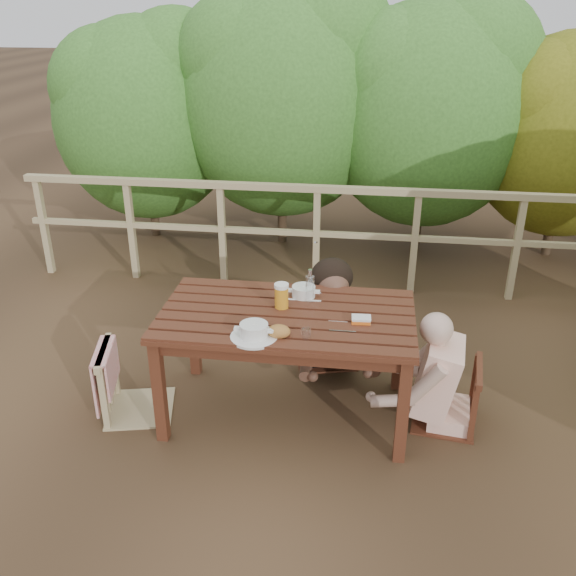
# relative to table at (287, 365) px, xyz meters

# --- Properties ---
(ground) EXTENTS (60.00, 60.00, 0.00)m
(ground) POSITION_rel_table_xyz_m (0.00, 0.00, -0.37)
(ground) COLOR #4F3721
(ground) RESTS_ON ground
(table) EXTENTS (1.60, 0.90, 0.74)m
(table) POSITION_rel_table_xyz_m (0.00, 0.00, 0.00)
(table) COLOR #3F1E12
(table) RESTS_ON ground
(chair_left) EXTENTS (0.54, 0.54, 0.91)m
(chair_left) POSITION_rel_table_xyz_m (-0.99, -0.12, 0.08)
(chair_left) COLOR tan
(chair_left) RESTS_ON ground
(chair_far) EXTENTS (0.54, 0.54, 0.89)m
(chair_far) POSITION_rel_table_xyz_m (0.20, 0.71, 0.08)
(chair_far) COLOR #3F1E12
(chair_far) RESTS_ON ground
(chair_right) EXTENTS (0.47, 0.47, 0.83)m
(chair_right) POSITION_rel_table_xyz_m (1.04, 0.04, 0.05)
(chair_right) COLOR #3F1E12
(chair_right) RESTS_ON ground
(woman) EXTENTS (0.70, 0.79, 1.36)m
(woman) POSITION_rel_table_xyz_m (0.20, 0.73, 0.31)
(woman) COLOR black
(woman) RESTS_ON ground
(diner_right) EXTENTS (0.70, 0.60, 1.28)m
(diner_right) POSITION_rel_table_xyz_m (1.07, 0.04, 0.27)
(diner_right) COLOR beige
(diner_right) RESTS_ON ground
(railing) EXTENTS (5.60, 0.10, 1.01)m
(railing) POSITION_rel_table_xyz_m (0.00, 2.00, 0.14)
(railing) COLOR tan
(railing) RESTS_ON ground
(hedge_row) EXTENTS (6.60, 1.60, 3.80)m
(hedge_row) POSITION_rel_table_xyz_m (0.40, 3.20, 1.53)
(hedge_row) COLOR #346523
(hedge_row) RESTS_ON ground
(soup_near) EXTENTS (0.28, 0.28, 0.09)m
(soup_near) POSITION_rel_table_xyz_m (-0.15, -0.32, 0.42)
(soup_near) COLOR silver
(soup_near) RESTS_ON table
(soup_far) EXTENTS (0.26, 0.26, 0.09)m
(soup_far) POSITION_rel_table_xyz_m (0.08, 0.25, 0.41)
(soup_far) COLOR white
(soup_far) RESTS_ON table
(bread_roll) EXTENTS (0.14, 0.10, 0.08)m
(bread_roll) POSITION_rel_table_xyz_m (-0.01, -0.29, 0.41)
(bread_roll) COLOR #B27D3C
(bread_roll) RESTS_ON table
(beer_glass) EXTENTS (0.09, 0.09, 0.18)m
(beer_glass) POSITION_rel_table_xyz_m (-0.04, 0.07, 0.46)
(beer_glass) COLOR #C8701A
(beer_glass) RESTS_ON table
(bottle) EXTENTS (0.06, 0.06, 0.24)m
(bottle) POSITION_rel_table_xyz_m (0.12, 0.18, 0.49)
(bottle) COLOR silver
(bottle) RESTS_ON table
(tumbler) EXTENTS (0.06, 0.06, 0.07)m
(tumbler) POSITION_rel_table_xyz_m (0.15, -0.29, 0.40)
(tumbler) COLOR white
(tumbler) RESTS_ON table
(butter_tub) EXTENTS (0.12, 0.09, 0.05)m
(butter_tub) POSITION_rel_table_xyz_m (0.47, -0.06, 0.39)
(butter_tub) COLOR white
(butter_tub) RESTS_ON table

